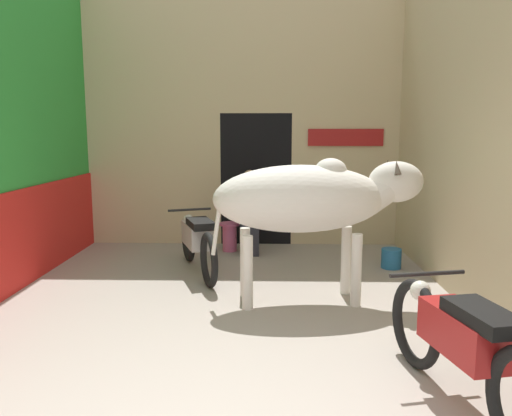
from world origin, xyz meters
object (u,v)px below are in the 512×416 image
object	(u,v)px
motorcycle_far	(197,240)
motorcycle_near	(463,344)
plastic_stool	(230,236)
bucket	(391,258)
shopkeeper_seated	(250,210)
cow	(311,199)

from	to	relation	value
motorcycle_far	motorcycle_near	bearing A→B (deg)	-55.08
motorcycle_far	plastic_stool	bearing A→B (deg)	75.32
motorcycle_near	bucket	bearing A→B (deg)	83.79
shopkeeper_seated	plastic_stool	distance (m)	0.55
motorcycle_far	plastic_stool	distance (m)	1.25
shopkeeper_seated	plastic_stool	xyz separation A→B (m)	(-0.31, 0.16, -0.42)
shopkeeper_seated	bucket	world-z (taller)	shopkeeper_seated
shopkeeper_seated	motorcycle_far	bearing A→B (deg)	-121.32
shopkeeper_seated	plastic_stool	world-z (taller)	shopkeeper_seated
plastic_stool	bucket	xyz separation A→B (m)	(2.21, -0.89, -0.10)
motorcycle_near	shopkeeper_seated	bearing A→B (deg)	110.40
shopkeeper_seated	bucket	size ratio (longest dim) A/B	4.75
motorcycle_far	shopkeeper_seated	world-z (taller)	shopkeeper_seated
motorcycle_near	motorcycle_far	bearing A→B (deg)	124.92
motorcycle_far	shopkeeper_seated	bearing A→B (deg)	58.68
motorcycle_near	shopkeeper_seated	distance (m)	4.39
cow	shopkeeper_seated	bearing A→B (deg)	109.41
motorcycle_near	shopkeeper_seated	world-z (taller)	shopkeeper_seated
cow	bucket	xyz separation A→B (m)	(1.18, 1.30, -0.97)
motorcycle_near	motorcycle_far	world-z (taller)	motorcycle_near
cow	motorcycle_near	distance (m)	2.32
cow	bucket	distance (m)	2.01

